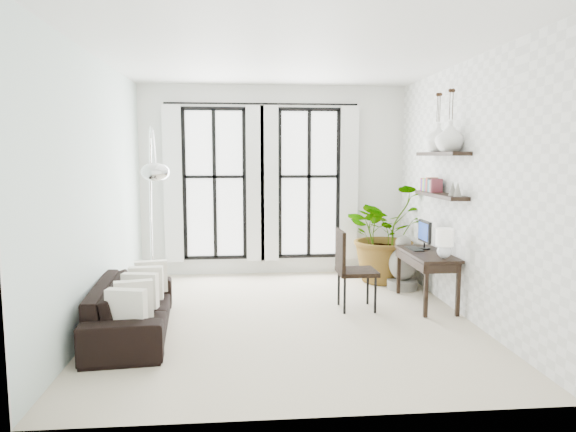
{
  "coord_description": "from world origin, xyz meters",
  "views": [
    {
      "loc": [
        -0.52,
        -6.24,
        2.02
      ],
      "look_at": [
        0.05,
        0.3,
        1.25
      ],
      "focal_mm": 32.0,
      "sensor_mm": 36.0,
      "label": 1
    }
  ],
  "objects": [
    {
      "name": "wall_shelves",
      "position": [
        2.11,
        0.45,
        1.73
      ],
      "size": [
        0.25,
        1.3,
        0.6
      ],
      "color": "black",
      "rests_on": "wall_right"
    },
    {
      "name": "wall_right",
      "position": [
        2.25,
        0.0,
        1.6
      ],
      "size": [
        0.0,
        5.0,
        5.0
      ],
      "primitive_type": "plane",
      "rotation": [
        1.57,
        0.0,
        -1.57
      ],
      "color": "white",
      "rests_on": "floor"
    },
    {
      "name": "throw_pillows",
      "position": [
        -1.7,
        -0.43,
        0.5
      ],
      "size": [
        0.4,
        1.52,
        0.4
      ],
      "color": "white",
      "rests_on": "sofa"
    },
    {
      "name": "ceiling",
      "position": [
        0.0,
        0.0,
        3.2
      ],
      "size": [
        5.0,
        5.0,
        0.0
      ],
      "primitive_type": "plane",
      "color": "white",
      "rests_on": "wall_back"
    },
    {
      "name": "buddha",
      "position": [
        1.89,
        1.26,
        0.35
      ],
      "size": [
        0.46,
        0.46,
        0.83
      ],
      "color": "gray",
      "rests_on": "floor"
    },
    {
      "name": "wall_back",
      "position": [
        0.0,
        2.5,
        1.6
      ],
      "size": [
        4.5,
        0.0,
        4.5
      ],
      "primitive_type": "plane",
      "rotation": [
        1.57,
        0.0,
        0.0
      ],
      "color": "white",
      "rests_on": "floor"
    },
    {
      "name": "desk_chair",
      "position": [
        0.87,
        0.29,
        0.6
      ],
      "size": [
        0.5,
        0.5,
        1.06
      ],
      "rotation": [
        0.0,
        0.0,
        0.0
      ],
      "color": "black",
      "rests_on": "floor"
    },
    {
      "name": "plant",
      "position": [
        1.76,
        1.77,
        0.79
      ],
      "size": [
        1.79,
        1.68,
        1.59
      ],
      "primitive_type": "imported",
      "rotation": [
        0.0,
        0.0,
        0.38
      ],
      "color": "#2D7228",
      "rests_on": "floor"
    },
    {
      "name": "wall_left",
      "position": [
        -2.25,
        0.0,
        1.6
      ],
      "size": [
        0.0,
        5.0,
        5.0
      ],
      "primitive_type": "plane",
      "rotation": [
        1.57,
        0.0,
        1.57
      ],
      "color": "silver",
      "rests_on": "floor"
    },
    {
      "name": "vase_b",
      "position": [
        2.11,
        0.56,
        2.27
      ],
      "size": [
        0.37,
        0.37,
        0.38
      ],
      "primitive_type": "imported",
      "color": "white",
      "rests_on": "shelf_upper"
    },
    {
      "name": "floor",
      "position": [
        0.0,
        0.0,
        0.0
      ],
      "size": [
        5.0,
        5.0,
        0.0
      ],
      "primitive_type": "plane",
      "color": "beige",
      "rests_on": "ground"
    },
    {
      "name": "desk",
      "position": [
        1.95,
        0.35,
        0.69
      ],
      "size": [
        0.52,
        1.23,
        1.12
      ],
      "color": "black",
      "rests_on": "floor"
    },
    {
      "name": "arc_lamp",
      "position": [
        -1.7,
        0.55,
        1.86
      ],
      "size": [
        0.74,
        2.21,
        2.39
      ],
      "color": "silver",
      "rests_on": "floor"
    },
    {
      "name": "sofa",
      "position": [
        -1.8,
        -0.43,
        0.3
      ],
      "size": [
        0.99,
        2.12,
        0.6
      ],
      "primitive_type": "imported",
      "rotation": [
        0.0,
        0.0,
        1.66
      ],
      "color": "black",
      "rests_on": "floor"
    },
    {
      "name": "windows",
      "position": [
        -0.2,
        2.43,
        1.56
      ],
      "size": [
        3.26,
        0.13,
        2.65
      ],
      "color": "white",
      "rests_on": "wall_back"
    },
    {
      "name": "vase_a",
      "position": [
        2.11,
        0.16,
        2.27
      ],
      "size": [
        0.37,
        0.37,
        0.38
      ],
      "primitive_type": "imported",
      "color": "white",
      "rests_on": "shelf_upper"
    }
  ]
}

